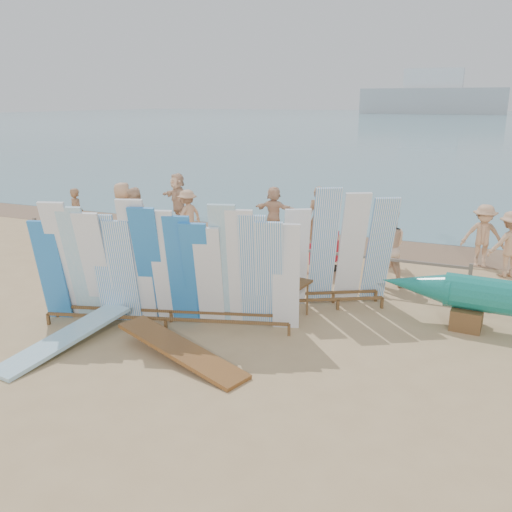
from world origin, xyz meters
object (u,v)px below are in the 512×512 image
at_px(beachgoer_2, 134,221).
at_px(beachgoer_11, 178,198).
at_px(beachgoer_extra_0, 510,244).
at_px(flat_board_c, 181,360).
at_px(vendor_table, 286,297).
at_px(main_surfboard_rack, 165,271).
at_px(flat_board_b, 66,347).
at_px(side_surfboard_rack, 338,253).
at_px(beachgoer_7, 319,220).
at_px(stroller, 324,257).
at_px(beachgoer_6, 386,237).
at_px(beachgoer_8, 387,247).
at_px(beachgoer_3, 188,215).
at_px(beachgoer_9, 483,236).
at_px(beachgoer_1, 77,214).
at_px(beach_chair_left, 217,251).
at_px(beachgoer_0, 123,213).
at_px(beach_chair_right, 292,262).
at_px(beachgoer_5, 274,211).

relative_size(beachgoer_2, beachgoer_11, 1.06).
distance_m(beachgoer_extra_0, beachgoer_11, 10.83).
bearing_deg(flat_board_c, vendor_table, -2.83).
relative_size(main_surfboard_rack, beachgoer_extra_0, 3.03).
bearing_deg(flat_board_b, side_surfboard_rack, 52.32).
relative_size(beachgoer_2, beachgoer_7, 1.00).
bearing_deg(stroller, beachgoer_6, 54.75).
bearing_deg(beachgoer_8, beachgoer_extra_0, -162.25).
bearing_deg(stroller, beachgoer_extra_0, 30.66).
distance_m(stroller, beachgoer_3, 5.07).
relative_size(stroller, beachgoer_extra_0, 0.65).
bearing_deg(beachgoer_6, beachgoer_9, -175.00).
height_order(beachgoer_9, beachgoer_11, beachgoer_11).
bearing_deg(beachgoer_8, flat_board_c, 48.11).
bearing_deg(beachgoer_2, beachgoer_11, 177.88).
distance_m(vendor_table, beachgoer_6, 4.45).
bearing_deg(beachgoer_8, beachgoer_11, -42.69).
bearing_deg(beachgoer_2, flat_board_b, 8.08).
bearing_deg(main_surfboard_rack, beachgoer_1, 125.72).
distance_m(stroller, beachgoer_1, 8.17).
bearing_deg(beach_chair_left, flat_board_c, -83.82).
bearing_deg(beachgoer_3, beachgoer_9, 112.92).
height_order(beachgoer_7, beachgoer_3, beachgoer_7).
relative_size(flat_board_b, beachgoer_0, 1.46).
xyz_separation_m(beach_chair_left, beachgoer_9, (6.68, 2.16, 0.58)).
bearing_deg(beachgoer_6, beachgoer_1, -12.14).
xyz_separation_m(beach_chair_right, beachgoer_extra_0, (5.04, 1.69, 0.59)).
bearing_deg(beach_chair_left, beachgoer_5, 68.38).
bearing_deg(beachgoer_0, beach_chair_right, -146.69).
xyz_separation_m(beachgoer_1, beachgoer_3, (3.34, 1.09, -0.00)).
distance_m(main_surfboard_rack, beachgoer_1, 7.97).
xyz_separation_m(side_surfboard_rack, beachgoer_5, (-3.53, 5.49, -0.39)).
height_order(beachgoer_8, beachgoer_3, beachgoer_8).
height_order(flat_board_c, beachgoer_1, beachgoer_1).
bearing_deg(beachgoer_11, beach_chair_left, -10.92).
height_order(beachgoer_6, beachgoer_2, beachgoer_2).
relative_size(main_surfboard_rack, beachgoer_5, 3.16).
bearing_deg(beachgoer_5, vendor_table, 118.26).
bearing_deg(beach_chair_left, beachgoer_7, 24.22).
distance_m(stroller, beachgoer_extra_0, 4.54).
height_order(main_surfboard_rack, side_surfboard_rack, side_surfboard_rack).
xyz_separation_m(beachgoer_extra_0, beachgoer_1, (-12.41, -1.05, -0.02)).
bearing_deg(flat_board_b, beachgoer_extra_0, 53.85).
xyz_separation_m(beachgoer_11, beachgoer_3, (1.56, -2.03, -0.10)).
distance_m(flat_board_c, stroller, 5.65).
bearing_deg(beachgoer_2, beachgoer_3, 145.64).
height_order(flat_board_c, beachgoer_6, beachgoer_6).
bearing_deg(beachgoer_8, beachgoer_5, -57.42).
xyz_separation_m(beach_chair_right, beachgoer_8, (2.37, -0.14, 0.69)).
bearing_deg(beachgoer_0, stroller, -144.34).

